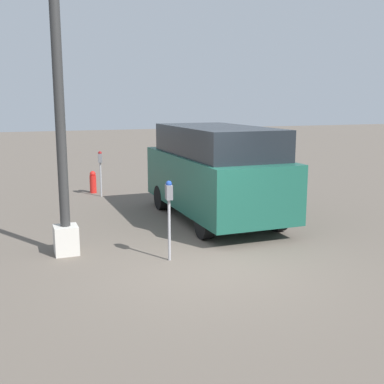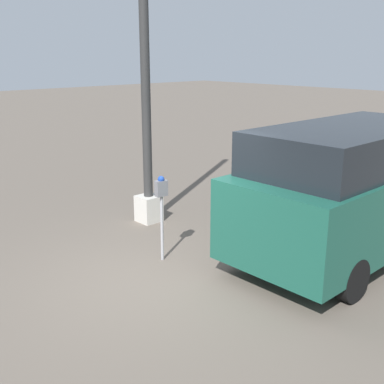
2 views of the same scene
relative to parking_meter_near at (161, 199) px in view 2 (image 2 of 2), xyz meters
name	(u,v)px [view 2 (image 2 of 2)]	position (x,y,z in m)	size (l,w,h in m)	color
ground_plane	(157,279)	(-0.53, -0.50, -1.09)	(80.00, 80.00, 0.00)	#60564C
parking_meter_near	(161,199)	(0.00, 0.00, 0.00)	(0.21, 0.14, 1.47)	#9E9EA3
parking_meter_far	(355,151)	(6.37, 0.08, -0.07)	(0.21, 0.14, 1.38)	#9E9EA3
lamp_post	(146,112)	(1.05, 1.71, 1.18)	(0.44, 0.44, 6.19)	beige
parked_van	(352,187)	(2.52, -2.00, 0.12)	(4.83, 2.02, 2.27)	#195142
fire_hydrant	(360,171)	(7.04, 0.21, -0.74)	(0.21, 0.21, 0.70)	red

